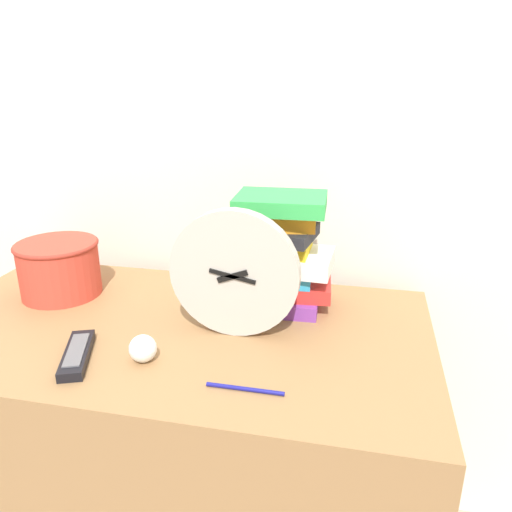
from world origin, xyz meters
name	(u,v)px	position (x,y,z in m)	size (l,w,h in m)	color
wall_back	(215,115)	(0.00, 0.71, 1.20)	(6.00, 0.04, 2.40)	silver
desk	(180,458)	(0.00, 0.32, 0.38)	(1.17, 0.64, 0.76)	olive
desk_clock	(234,274)	(0.15, 0.32, 0.90)	(0.28, 0.03, 0.28)	#B7B2A8
book_stack	(277,253)	(0.22, 0.48, 0.90)	(0.27, 0.20, 0.28)	#7A3899
basket	(59,267)	(-0.35, 0.43, 0.84)	(0.21, 0.21, 0.14)	#C63D2D
tv_remote	(77,354)	(-0.13, 0.14, 0.77)	(0.11, 0.18, 0.02)	black
crumpled_paper_ball	(142,348)	(0.00, 0.17, 0.79)	(0.06, 0.06, 0.06)	white
pen	(245,389)	(0.22, 0.11, 0.77)	(0.15, 0.01, 0.01)	navy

